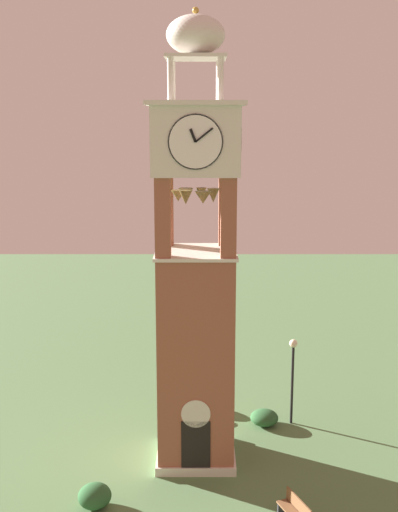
% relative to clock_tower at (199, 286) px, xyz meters
% --- Properties ---
extents(ground, '(80.00, 80.00, 0.00)m').
position_rel_clock_tower_xyz_m(ground, '(0.00, 0.00, -7.12)').
color(ground, '#517547').
extents(clock_tower, '(3.49, 3.49, 17.17)m').
position_rel_clock_tower_xyz_m(clock_tower, '(0.00, 0.00, 0.00)').
color(clock_tower, '#93543D').
rests_on(clock_tower, ground).
extents(park_bench, '(1.00, 1.65, 0.95)m').
position_rel_clock_tower_xyz_m(park_bench, '(3.34, -4.50, -6.64)').
color(park_bench, brown).
rests_on(park_bench, ground).
extents(lamp_post, '(0.36, 0.36, 3.93)m').
position_rel_clock_tower_xyz_m(lamp_post, '(4.24, 2.97, -4.40)').
color(lamp_post, black).
rests_on(lamp_post, ground).
extents(trash_bin, '(0.52, 0.52, 0.80)m').
position_rel_clock_tower_xyz_m(trash_bin, '(-0.54, 3.93, -6.72)').
color(trash_bin, '#2D2D33').
rests_on(trash_bin, ground).
extents(shrub_near_entry, '(1.18, 1.18, 0.85)m').
position_rel_clock_tower_xyz_m(shrub_near_entry, '(-3.53, -3.49, -6.69)').
color(shrub_near_entry, '#28562D').
rests_on(shrub_near_entry, ground).
extents(shrub_left_of_tower, '(1.07, 1.07, 0.99)m').
position_rel_clock_tower_xyz_m(shrub_left_of_tower, '(-0.24, 4.68, -6.63)').
color(shrub_left_of_tower, '#28562D').
rests_on(shrub_left_of_tower, ground).
extents(shrub_behind_bench, '(1.24, 1.24, 0.67)m').
position_rel_clock_tower_xyz_m(shrub_behind_bench, '(3.03, 2.80, -6.78)').
color(shrub_behind_bench, '#28562D').
rests_on(shrub_behind_bench, ground).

